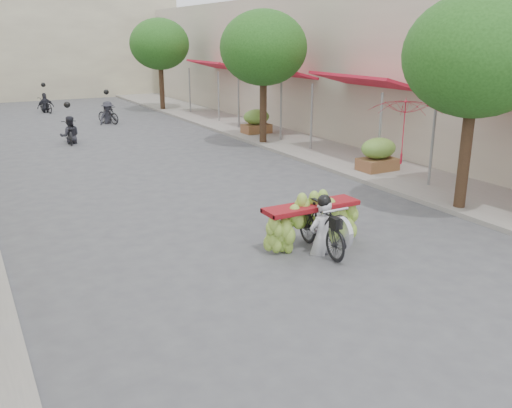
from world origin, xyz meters
name	(u,v)px	position (x,y,z in m)	size (l,w,h in m)	color
ground	(417,341)	(0.00, 0.00, 0.00)	(120.00, 120.00, 0.00)	#4B4B4F
sidewalk_right	(284,136)	(7.00, 15.00, 0.06)	(4.00, 60.00, 0.12)	gray
shophouse_row_right	(391,65)	(11.99, 14.00, 3.00)	(9.77, 40.00, 6.00)	#B5A996
far_building	(31,47)	(0.00, 38.00, 3.50)	(20.00, 6.00, 7.00)	#BDB496
street_tree_near	(476,56)	(5.40, 4.00, 3.78)	(3.40, 3.40, 5.25)	#3A2719
street_tree_mid	(263,48)	(5.40, 14.00, 3.78)	(3.40, 3.40, 5.25)	#3A2719
street_tree_far	(160,44)	(5.40, 26.00, 3.78)	(3.40, 3.40, 5.25)	#3A2719
produce_crate_mid	(378,152)	(6.20, 8.00, 0.71)	(1.20, 0.88, 1.16)	brown
produce_crate_far	(256,119)	(6.20, 16.00, 0.71)	(1.20, 0.88, 1.16)	brown
banana_motorbike	(318,218)	(0.75, 3.59, 0.69)	(2.20, 1.92, 2.08)	black
market_umbrella	(407,97)	(5.87, 6.59, 2.57)	(2.50, 2.50, 1.95)	red
pedestrian	(255,111)	(6.26, 16.27, 1.05)	(1.06, 0.97, 1.85)	silver
bg_motorbike_a	(69,125)	(-1.40, 18.08, 0.75)	(0.85, 1.61, 1.95)	black
bg_motorbike_b	(107,106)	(1.30, 22.55, 0.87)	(1.19, 1.60, 1.95)	black
bg_motorbike_c	(45,98)	(-0.78, 28.51, 0.82)	(1.07, 1.59, 1.95)	black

